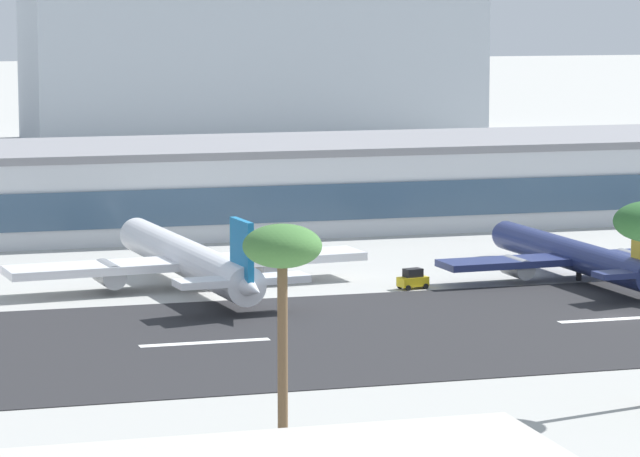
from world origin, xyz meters
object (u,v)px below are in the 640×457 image
Objects in this scene: distant_hotel_block at (250,42)px; service_baggage_tug_0 at (413,279)px; palm_tree_0 at (282,254)px; airliner_gold_tail_gate_2 at (578,257)px; airliner_blue_tail_gate_1 at (191,261)px; terminal_building at (270,183)px.

distant_hotel_block reaches higher than service_baggage_tug_0.
distant_hotel_block is 6.21× the size of palm_tree_0.
distant_hotel_block is 2.52× the size of airliner_gold_tail_gate_2.
airliner_blue_tail_gate_1 is 2.89× the size of palm_tree_0.
service_baggage_tug_0 is (22.84, -6.56, -1.98)m from airliner_blue_tail_gate_1.
distant_hotel_block reaches higher than terminal_building.
distant_hotel_block reaches higher than airliner_blue_tail_gate_1.
terminal_building is 12.67× the size of palm_tree_0.
terminal_building is 5.14× the size of airliner_gold_tail_gate_2.
terminal_building reaches higher than service_baggage_tug_0.
palm_tree_0 is at bearing 168.04° from airliner_blue_tail_gate_1.
terminal_building is 117.40m from palm_tree_0.
airliner_gold_tail_gate_2 is at bearing -68.57° from terminal_building.
airliner_gold_tail_gate_2 is at bearing -104.02° from airliner_blue_tail_gate_1.
terminal_building reaches higher than airliner_gold_tail_gate_2.
airliner_blue_tail_gate_1 is at bearing 78.12° from airliner_gold_tail_gate_2.
service_baggage_tug_0 is at bearing -88.09° from terminal_building.
service_baggage_tug_0 is at bearing 62.97° from palm_tree_0.
distant_hotel_block is at bearing 76.59° from palm_tree_0.
palm_tree_0 reaches higher than terminal_building.
airliner_gold_tail_gate_2 is at bearing 50.19° from palm_tree_0.
distant_hotel_block is (32.36, 141.57, 15.60)m from terminal_building.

